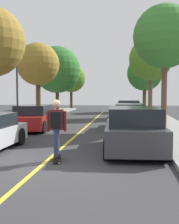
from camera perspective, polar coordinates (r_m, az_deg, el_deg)
ground at (r=8.27m, az=-9.37°, el=-10.24°), size 80.00×80.00×0.00m
center_line at (r=12.09m, az=-4.07°, el=-5.76°), size 0.12×39.20×0.01m
parked_car_left_near at (r=16.20m, az=-10.46°, el=-1.12°), size 1.90×4.03×1.33m
parked_car_right_nearest at (r=10.17m, az=8.38°, el=-3.40°), size 2.06×4.21×1.50m
parked_car_right_near at (r=16.59m, az=7.75°, el=-0.87°), size 1.86×4.63×1.39m
parked_car_right_far at (r=23.04m, az=7.48°, el=0.39°), size 1.86×4.71×1.41m
street_tree_left_near at (r=23.19m, az=-9.79°, el=8.92°), size 3.23×3.23×5.63m
street_tree_left_far at (r=29.41m, az=-6.18°, el=8.02°), size 4.52×4.52×6.35m
street_tree_left_farthest at (r=36.84m, az=-3.50°, el=6.49°), size 3.51×3.51×5.43m
street_tree_right_nearest at (r=16.58m, az=14.18°, el=13.72°), size 3.33×3.33×6.46m
street_tree_right_near at (r=25.16m, az=11.58°, el=9.81°), size 3.51×3.51×6.35m
street_tree_right_far at (r=32.39m, az=10.48°, el=7.25°), size 3.72×3.72×5.78m
streetlamp at (r=18.87m, az=-13.65°, el=7.82°), size 0.36×0.24×5.68m
skateboard at (r=8.81m, az=-6.26°, el=-8.76°), size 0.33×0.86×0.10m
skateboarder at (r=8.62m, az=-6.33°, el=-2.50°), size 0.59×0.71×1.68m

